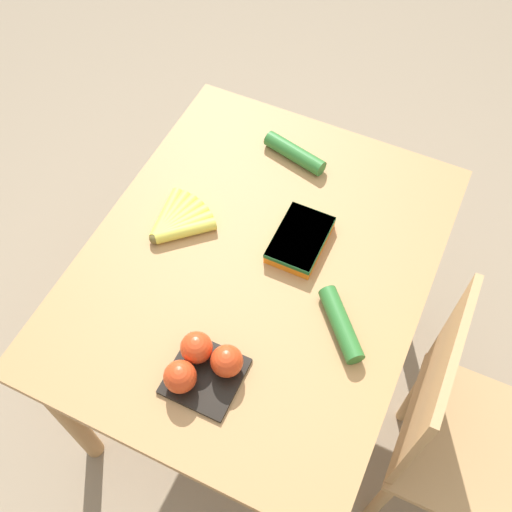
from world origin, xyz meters
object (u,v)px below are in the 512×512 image
carrot_bag (300,239)px  cucumber_far (341,324)px  chair (454,433)px  cucumber_near (295,153)px  banana_bunch (177,222)px  tomato_pack (202,364)px

carrot_bag → cucumber_far: 0.27m
carrot_bag → chair: bearing=69.1°
chair → cucumber_near: 0.90m
chair → cucumber_far: size_ratio=5.34×
carrot_bag → cucumber_near: cucumber_near is taller
banana_bunch → cucumber_far: (0.10, 0.52, 0.01)m
tomato_pack → carrot_bag: bearing=171.3°
banana_bunch → cucumber_near: cucumber_near is taller
carrot_bag → cucumber_far: (0.19, 0.19, 0.00)m
tomato_pack → cucumber_far: tomato_pack is taller
carrot_bag → cucumber_far: size_ratio=1.08×
tomato_pack → cucumber_near: tomato_pack is taller
tomato_pack → carrot_bag: size_ratio=0.87×
cucumber_near → chair: bearing=54.8°
carrot_bag → cucumber_near: 0.31m
banana_bunch → carrot_bag: bearing=104.8°
tomato_pack → cucumber_far: 0.35m
banana_bunch → cucumber_far: size_ratio=1.03×
cucumber_near → cucumber_far: same height
chair → banana_bunch: (-0.13, -0.90, 0.29)m
carrot_bag → tomato_pack: bearing=-8.7°
chair → carrot_bag: bearing=68.4°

